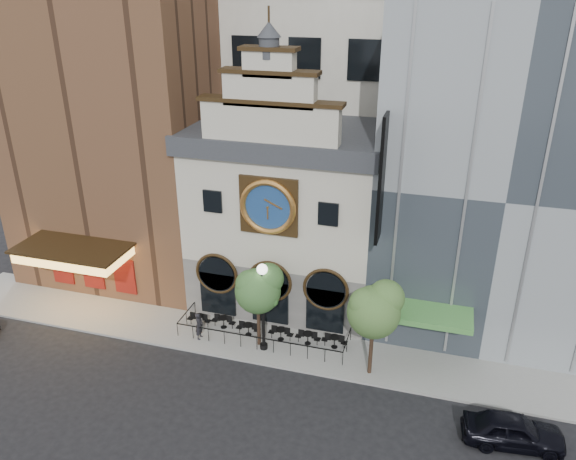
# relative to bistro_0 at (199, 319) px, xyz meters

# --- Properties ---
(ground) EXTENTS (120.00, 120.00, 0.00)m
(ground) POSITION_rel_bistro_0_xyz_m (4.46, -2.60, -0.61)
(ground) COLOR black
(ground) RESTS_ON ground
(sidewalk) EXTENTS (44.00, 5.00, 0.15)m
(sidewalk) POSITION_rel_bistro_0_xyz_m (4.46, -0.10, -0.54)
(sidewalk) COLOR gray
(sidewalk) RESTS_ON ground
(clock_building) EXTENTS (12.60, 8.78, 18.65)m
(clock_building) POSITION_rel_bistro_0_xyz_m (4.46, 5.22, 6.07)
(clock_building) COLOR #605E5B
(clock_building) RESTS_ON ground
(theater_building) EXTENTS (14.00, 15.60, 25.00)m
(theater_building) POSITION_rel_bistro_0_xyz_m (-8.54, 7.36, 11.99)
(theater_building) COLOR brown
(theater_building) RESTS_ON ground
(retail_building) EXTENTS (14.00, 14.40, 20.00)m
(retail_building) POSITION_rel_bistro_0_xyz_m (17.45, 7.38, 9.53)
(retail_building) COLOR gray
(retail_building) RESTS_ON ground
(cafe_railing) EXTENTS (10.60, 2.60, 0.90)m
(cafe_railing) POSITION_rel_bistro_0_xyz_m (4.46, -0.10, -0.01)
(cafe_railing) COLOR black
(cafe_railing) RESTS_ON sidewalk
(bistro_0) EXTENTS (1.58, 0.68, 0.90)m
(bistro_0) POSITION_rel_bistro_0_xyz_m (0.00, 0.00, 0.00)
(bistro_0) COLOR black
(bistro_0) RESTS_ON sidewalk
(bistro_1) EXTENTS (1.58, 0.68, 0.90)m
(bistro_1) POSITION_rel_bistro_0_xyz_m (1.60, 0.24, 0.00)
(bistro_1) COLOR black
(bistro_1) RESTS_ON sidewalk
(bistro_2) EXTENTS (1.58, 0.68, 0.90)m
(bistro_2) POSITION_rel_bistro_0_xyz_m (3.42, -0.07, 0.00)
(bistro_2) COLOR black
(bistro_2) RESTS_ON sidewalk
(bistro_3) EXTENTS (1.58, 0.68, 0.90)m
(bistro_3) POSITION_rel_bistro_0_xyz_m (5.55, 0.02, 0.00)
(bistro_3) COLOR black
(bistro_3) RESTS_ON sidewalk
(bistro_4) EXTENTS (1.58, 0.68, 0.90)m
(bistro_4) POSITION_rel_bistro_0_xyz_m (7.28, 0.06, 0.00)
(bistro_4) COLOR black
(bistro_4) RESTS_ON sidewalk
(bistro_5) EXTENTS (1.58, 0.68, 0.90)m
(bistro_5) POSITION_rel_bistro_0_xyz_m (8.94, 0.16, 0.00)
(bistro_5) COLOR black
(bistro_5) RESTS_ON sidewalk
(car_right) EXTENTS (5.00, 2.42, 1.65)m
(car_right) POSITION_rel_bistro_0_xyz_m (18.87, -4.89, 0.21)
(car_right) COLOR black
(car_right) RESTS_ON ground
(pedestrian) EXTENTS (0.44, 0.67, 1.83)m
(pedestrian) POSITION_rel_bistro_0_xyz_m (0.62, -1.26, 0.45)
(pedestrian) COLOR black
(pedestrian) RESTS_ON sidewalk
(lamppost) EXTENTS (1.86, 0.66, 5.82)m
(lamppost) POSITION_rel_bistro_0_xyz_m (4.82, -1.16, 3.13)
(lamppost) COLOR black
(lamppost) RESTS_ON sidewalk
(tree_left) EXTENTS (2.85, 2.74, 5.49)m
(tree_left) POSITION_rel_bistro_0_xyz_m (4.45, -0.78, 3.56)
(tree_left) COLOR #382619
(tree_left) RESTS_ON sidewalk
(tree_right) EXTENTS (3.06, 2.95, 5.90)m
(tree_right) POSITION_rel_bistro_0_xyz_m (11.42, -1.58, 3.86)
(tree_right) COLOR #382619
(tree_right) RESTS_ON sidewalk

